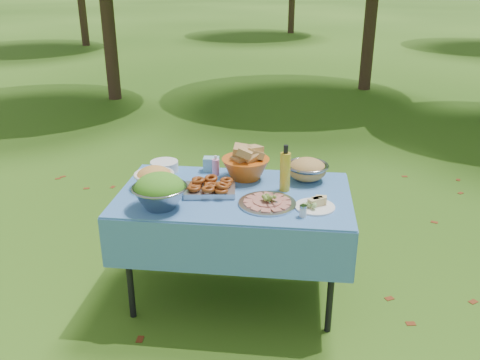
% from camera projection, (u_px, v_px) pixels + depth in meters
% --- Properties ---
extents(ground, '(80.00, 80.00, 0.00)m').
position_uv_depth(ground, '(235.00, 293.00, 3.51)').
color(ground, '#153509').
rests_on(ground, ground).
extents(picnic_table, '(1.46, 0.86, 0.76)m').
position_uv_depth(picnic_table, '(234.00, 245.00, 3.36)').
color(picnic_table, '#7DB8F1').
rests_on(picnic_table, ground).
extents(salad_bowl, '(0.39, 0.39, 0.21)m').
position_uv_depth(salad_bowl, '(160.00, 191.00, 2.98)').
color(salad_bowl, gray).
rests_on(salad_bowl, picnic_table).
extents(pasta_bowl_white, '(0.26, 0.26, 0.14)m').
position_uv_depth(pasta_bowl_white, '(154.00, 177.00, 3.28)').
color(pasta_bowl_white, white).
rests_on(pasta_bowl_white, picnic_table).
extents(plate_stack, '(0.25, 0.25, 0.07)m').
position_uv_depth(plate_stack, '(164.00, 166.00, 3.56)').
color(plate_stack, white).
rests_on(plate_stack, picnic_table).
extents(wipes_box, '(0.11, 0.08, 0.10)m').
position_uv_depth(wipes_box, '(211.00, 164.00, 3.56)').
color(wipes_box, '#81C4D7').
rests_on(wipes_box, picnic_table).
extents(sanitizer_bottle, '(0.06, 0.06, 0.14)m').
position_uv_depth(sanitizer_bottle, '(216.00, 165.00, 3.47)').
color(sanitizer_bottle, '#F996C5').
rests_on(sanitizer_bottle, picnic_table).
extents(bread_bowl, '(0.37, 0.37, 0.21)m').
position_uv_depth(bread_bowl, '(246.00, 163.00, 3.41)').
color(bread_bowl, '#C85513').
rests_on(bread_bowl, picnic_table).
extents(pasta_bowl_steel, '(0.34, 0.34, 0.15)m').
position_uv_depth(pasta_bowl_steel, '(307.00, 169.00, 3.40)').
color(pasta_bowl_steel, gray).
rests_on(pasta_bowl_steel, picnic_table).
extents(fried_tray, '(0.35, 0.27, 0.07)m').
position_uv_depth(fried_tray, '(210.00, 187.00, 3.20)').
color(fried_tray, '#AFAEB3').
rests_on(fried_tray, picnic_table).
extents(charcuterie_platter, '(0.40, 0.40, 0.08)m').
position_uv_depth(charcuterie_platter, '(267.00, 198.00, 3.04)').
color(charcuterie_platter, '#B3B6BA').
rests_on(charcuterie_platter, picnic_table).
extents(oil_bottle, '(0.07, 0.07, 0.30)m').
position_uv_depth(oil_bottle, '(285.00, 168.00, 3.20)').
color(oil_bottle, gold).
rests_on(oil_bottle, picnic_table).
extents(cheese_plate, '(0.27, 0.27, 0.07)m').
position_uv_depth(cheese_plate, '(315.00, 203.00, 3.01)').
color(cheese_plate, white).
rests_on(cheese_plate, picnic_table).
extents(shaker, '(0.05, 0.05, 0.07)m').
position_uv_depth(shaker, '(303.00, 211.00, 2.90)').
color(shaker, silver).
rests_on(shaker, picnic_table).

